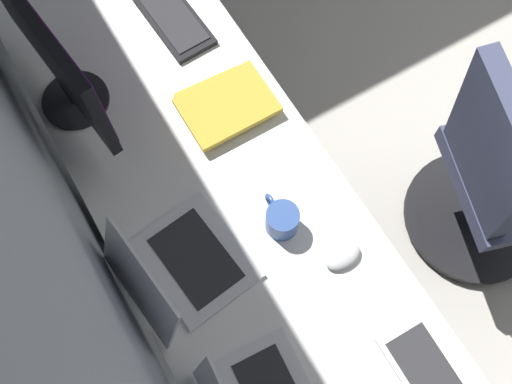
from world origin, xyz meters
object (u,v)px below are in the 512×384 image
at_px(keyboard_main, 164,7).
at_px(office_chair, 497,180).
at_px(drawer_pedestal, 206,217).
at_px(laptop_leftmost, 174,268).
at_px(monitor_primary, 49,52).
at_px(book_stack_near, 224,106).
at_px(mouse_main, 342,256).
at_px(coffee_mug, 282,220).

bearing_deg(keyboard_main, office_chair, -144.27).
bearing_deg(drawer_pedestal, laptop_leftmost, 142.43).
relative_size(monitor_primary, office_chair, 0.59).
bearing_deg(book_stack_near, laptop_leftmost, 136.33).
xyz_separation_m(mouse_main, coffee_mug, (0.16, 0.09, 0.03)).
relative_size(laptop_leftmost, mouse_main, 3.33).
relative_size(monitor_primary, book_stack_near, 2.13).
bearing_deg(monitor_primary, keyboard_main, -66.25).
bearing_deg(keyboard_main, drawer_pedestal, 161.04).
bearing_deg(coffee_mug, keyboard_main, -4.26).
distance_m(drawer_pedestal, keyboard_main, 0.71).
bearing_deg(monitor_primary, drawer_pedestal, -153.88).
height_order(keyboard_main, mouse_main, mouse_main).
bearing_deg(keyboard_main, coffee_mug, 175.74).
distance_m(mouse_main, office_chair, 0.73).
distance_m(laptop_leftmost, coffee_mug, 0.31).
relative_size(laptop_leftmost, coffee_mug, 2.66).
bearing_deg(mouse_main, laptop_leftmost, 64.92).
xyz_separation_m(laptop_leftmost, office_chair, (-0.19, -1.07, -0.33)).
distance_m(monitor_primary, laptop_leftmost, 0.65).
height_order(drawer_pedestal, monitor_primary, monitor_primary).
bearing_deg(monitor_primary, book_stack_near, -124.55).
bearing_deg(coffee_mug, book_stack_near, -6.30).
bearing_deg(drawer_pedestal, mouse_main, -152.03).
xyz_separation_m(drawer_pedestal, laptop_leftmost, (-0.23, 0.18, 0.44)).
distance_m(laptop_leftmost, mouse_main, 0.44).
distance_m(drawer_pedestal, laptop_leftmost, 0.53).
bearing_deg(office_chair, laptop_leftmost, 79.97).
xyz_separation_m(monitor_primary, mouse_main, (-0.81, -0.41, -0.23)).
xyz_separation_m(monitor_primary, keyboard_main, (0.17, -0.38, -0.24)).
distance_m(drawer_pedestal, monitor_primary, 0.76).
height_order(laptop_leftmost, book_stack_near, laptop_leftmost).
bearing_deg(coffee_mug, laptop_leftmost, 85.30).
relative_size(drawer_pedestal, office_chair, 0.72).
bearing_deg(drawer_pedestal, monitor_primary, 26.12).
bearing_deg(book_stack_near, monitor_primary, 55.45).
relative_size(monitor_primary, coffee_mug, 4.37).
bearing_deg(drawer_pedestal, office_chair, -115.20).
bearing_deg(laptop_leftmost, book_stack_near, -43.67).
height_order(monitor_primary, keyboard_main, monitor_primary).
bearing_deg(office_chair, coffee_mug, 77.87).
height_order(monitor_primary, office_chair, monitor_primary).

